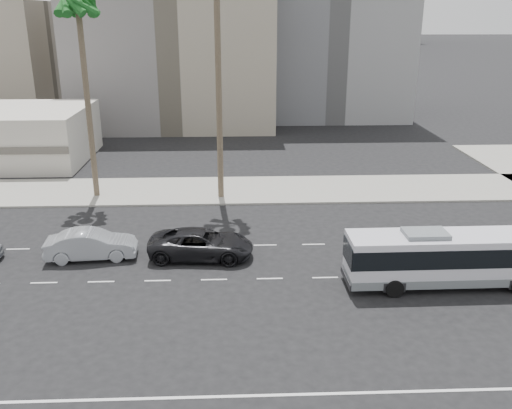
{
  "coord_description": "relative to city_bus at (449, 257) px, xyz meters",
  "views": [
    {
      "loc": [
        -4.81,
        -26.38,
        13.52
      ],
      "look_at": [
        -3.58,
        4.0,
        2.85
      ],
      "focal_mm": 38.39,
      "sensor_mm": 36.0,
      "label": 1
    }
  ],
  "objects": [
    {
      "name": "sidewalk_north",
      "position": [
        -6.21,
        16.52,
        -1.53
      ],
      "size": [
        120.0,
        7.0,
        0.15
      ],
      "primitive_type": "cube",
      "color": "gray",
      "rests_on": "ground"
    },
    {
      "name": "palm_mid",
      "position": [
        -21.76,
        15.46,
        12.07
      ],
      "size": [
        4.92,
        4.92,
        15.19
      ],
      "rotation": [
        0.0,
        0.0,
        0.09
      ],
      "color": "brown",
      "rests_on": "ground"
    },
    {
      "name": "ground",
      "position": [
        -6.21,
        1.02,
        -1.6
      ],
      "size": [
        700.0,
        700.0,
        0.0
      ],
      "primitive_type": "plane",
      "color": "black",
      "rests_on": "ground"
    },
    {
      "name": "midrise_gray_center",
      "position": [
        1.79,
        53.02,
        11.4
      ],
      "size": [
        20.0,
        20.0,
        26.0
      ],
      "primitive_type": "cube",
      "color": "slate",
      "rests_on": "ground"
    },
    {
      "name": "midrise_beige_west",
      "position": [
        -18.21,
        46.02,
        7.4
      ],
      "size": [
        24.0,
        18.0,
        18.0
      ],
      "primitive_type": "cube",
      "color": "gray",
      "rests_on": "ground"
    },
    {
      "name": "car_a",
      "position": [
        -13.03,
        3.95,
        -0.76
      ],
      "size": [
        3.21,
        6.22,
        1.68
      ],
      "primitive_type": "imported",
      "rotation": [
        0.0,
        0.0,
        1.5
      ],
      "color": "black",
      "rests_on": "ground"
    },
    {
      "name": "car_b",
      "position": [
        -19.38,
        4.07,
        -0.75
      ],
      "size": [
        2.26,
        5.31,
        1.7
      ],
      "primitive_type": "imported",
      "rotation": [
        0.0,
        0.0,
        1.66
      ],
      "color": "#979BA2",
      "rests_on": "ground"
    },
    {
      "name": "city_bus",
      "position": [
        0.0,
        0.0,
        0.0
      ],
      "size": [
        10.63,
        2.6,
        3.05
      ],
      "rotation": [
        0.0,
        0.0,
        0.01
      ],
      "color": "silver",
      "rests_on": "ground"
    }
  ]
}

